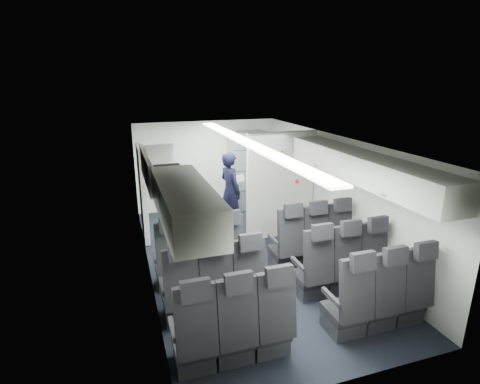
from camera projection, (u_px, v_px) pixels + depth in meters
cabin_shell at (247, 200)px, 6.40m from camera, size 3.41×6.01×2.16m
seat_row_front at (258, 251)px, 6.12m from camera, size 3.33×0.56×1.24m
seat_row_mid at (280, 278)px, 5.31m from camera, size 3.33×0.56×1.24m
seat_row_rear at (311, 315)px, 4.49m from camera, size 3.33×0.56×1.24m
overhead_bin_left_rear at (185, 203)px, 3.95m from camera, size 0.53×1.80×0.40m
overhead_bin_left_front_open at (162, 175)px, 5.56m from camera, size 0.64×1.70×0.72m
overhead_bin_right_rear at (402, 181)px, 4.78m from camera, size 0.53×1.80×0.40m
overhead_bin_right_front at (330, 155)px, 6.37m from camera, size 0.53×1.70×0.40m
bulkhead_partition at (281, 185)px, 7.43m from camera, size 1.40×0.15×2.13m
galley_unit at (247, 170)px, 9.20m from camera, size 0.85×0.52×1.90m
boarding_door at (143, 193)px, 7.37m from camera, size 0.12×1.27×1.86m
flight_attendant at (230, 191)px, 7.90m from camera, size 0.56×0.70×1.67m
carry_on_bag at (168, 173)px, 5.32m from camera, size 0.38×0.28×0.22m
papers at (240, 178)px, 7.83m from camera, size 0.20×0.05×0.14m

